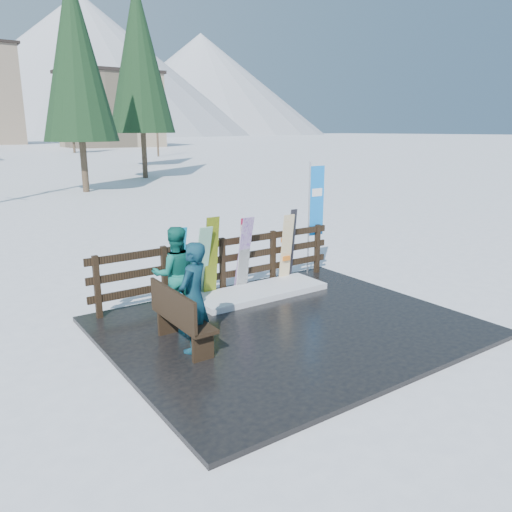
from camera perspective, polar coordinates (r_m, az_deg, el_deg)
ground at (r=8.83m, az=3.67°, el=-8.27°), size 700.00×700.00×0.00m
deck at (r=8.82m, az=3.67°, el=-8.03°), size 6.00×5.00×0.08m
fence at (r=10.32m, az=-3.86°, el=-0.61°), size 5.60×0.10×1.15m
snow_patch at (r=10.28m, az=0.43°, el=-4.12°), size 2.82×1.00×0.12m
bench at (r=7.81m, az=-8.76°, el=-6.80°), size 0.40×1.50×0.97m
snowboard_0 at (r=9.58m, az=-9.03°, el=-1.19°), size 0.29×0.42×1.55m
snowboard_1 at (r=9.82m, az=-6.18°, el=-0.84°), size 0.27×0.44×1.51m
snowboard_2 at (r=9.90m, az=-5.13°, el=-0.22°), size 0.28×0.24×1.67m
snowboard_3 at (r=10.30m, az=-1.42°, el=0.21°), size 0.26×0.43×1.60m
snowboard_4 at (r=10.32m, az=-1.40°, el=-0.21°), size 0.26×0.24×1.45m
snowboard_5 at (r=10.94m, az=3.49°, el=0.84°), size 0.27×0.20×1.53m
ski_pair_a at (r=10.37m, az=-1.54°, el=0.18°), size 0.16×0.19×1.56m
ski_pair_b at (r=11.10m, az=4.03°, el=1.26°), size 0.17×0.19×1.62m
rental_flag at (r=11.64m, az=6.73°, el=5.78°), size 0.45×0.04×2.60m
person_front at (r=7.57m, az=-7.17°, el=-4.72°), size 0.74×0.68×1.70m
person_back at (r=8.86m, az=-9.19°, el=-2.02°), size 0.97×0.84×1.69m
trees at (r=55.03m, az=-24.60°, el=15.48°), size 41.92×68.80×12.62m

